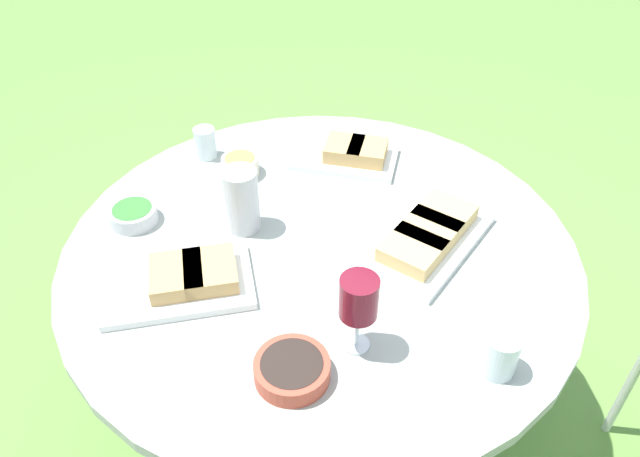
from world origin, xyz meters
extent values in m
plane|color=#668E42|center=(0.00, 0.00, 0.00)|extent=(40.00, 40.00, 0.00)
cylinder|color=#4C4C51|center=(0.00, 0.00, 0.01)|extent=(0.58, 0.58, 0.02)
cylinder|color=#4C4C51|center=(0.00, 0.00, 0.35)|extent=(0.11, 0.11, 0.66)
cylinder|color=#9EA399|center=(0.00, 0.00, 0.69)|extent=(1.34, 1.34, 0.03)
cylinder|color=silver|center=(-0.83, -0.42, 0.22)|extent=(0.03, 0.03, 0.43)
cylinder|color=silver|center=(0.22, 0.04, 0.80)|extent=(0.09, 0.09, 0.18)
cone|color=silver|center=(0.26, 0.04, 0.87)|extent=(0.02, 0.02, 0.02)
cylinder|color=silver|center=(-0.24, 0.23, 0.71)|extent=(0.06, 0.06, 0.01)
cylinder|color=silver|center=(-0.24, 0.23, 0.76)|extent=(0.01, 0.01, 0.10)
cylinder|color=maroon|center=(-0.24, 0.23, 0.86)|extent=(0.08, 0.08, 0.10)
cube|color=white|center=(0.15, -0.37, 0.72)|extent=(0.36, 0.28, 0.02)
cube|color=tan|center=(0.08, -0.40, 0.75)|extent=(0.15, 0.15, 0.05)
cube|color=tan|center=(0.15, -0.37, 0.75)|extent=(0.15, 0.15, 0.05)
cube|color=white|center=(0.21, 0.31, 0.72)|extent=(0.41, 0.40, 0.02)
cube|color=tan|center=(0.15, 0.26, 0.75)|extent=(0.19, 0.19, 0.04)
cube|color=tan|center=(0.21, 0.31, 0.75)|extent=(0.19, 0.19, 0.04)
cube|color=white|center=(-0.23, -0.16, 0.72)|extent=(0.23, 0.39, 0.02)
cube|color=tan|center=(-0.23, -0.07, 0.75)|extent=(0.14, 0.14, 0.04)
cube|color=tan|center=(-0.23, -0.16, 0.75)|extent=(0.14, 0.14, 0.04)
cube|color=tan|center=(-0.24, -0.24, 0.75)|extent=(0.14, 0.14, 0.04)
cylinder|color=beige|center=(0.38, -0.15, 0.74)|extent=(0.11, 0.11, 0.06)
cylinder|color=#E0C147|center=(0.38, -0.15, 0.75)|extent=(0.09, 0.09, 0.03)
cylinder|color=silver|center=(0.48, 0.19, 0.73)|extent=(0.13, 0.13, 0.04)
cylinder|color=#387533|center=(0.48, 0.19, 0.74)|extent=(0.11, 0.11, 0.02)
cylinder|color=#B74733|center=(-0.17, 0.38, 0.73)|extent=(0.16, 0.16, 0.04)
cylinder|color=#2D231E|center=(-0.17, 0.38, 0.74)|extent=(0.13, 0.13, 0.02)
cylinder|color=silver|center=(-0.53, 0.13, 0.76)|extent=(0.08, 0.08, 0.10)
cylinder|color=silver|center=(0.52, -0.17, 0.76)|extent=(0.07, 0.07, 0.10)
camera|label=1|loc=(-0.65, 1.02, 1.79)|focal=35.00mm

